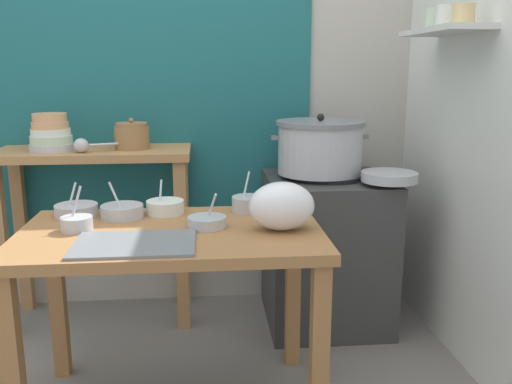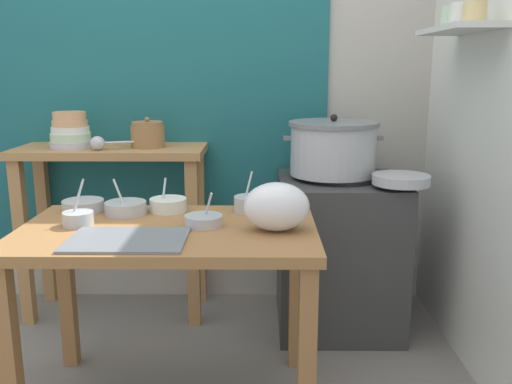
% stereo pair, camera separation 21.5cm
% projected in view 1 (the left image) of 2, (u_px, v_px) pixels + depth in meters
% --- Properties ---
extents(wall_back, '(4.40, 0.12, 2.60)m').
position_uv_depth(wall_back, '(176.00, 66.00, 2.93)').
color(wall_back, '#B2ADA3').
rests_on(wall_back, ground).
extents(wall_right, '(0.30, 3.20, 2.60)m').
position_uv_depth(wall_right, '(499.00, 66.00, 2.18)').
color(wall_right, silver).
rests_on(wall_right, ground).
extents(prep_table, '(1.10, 0.66, 0.72)m').
position_uv_depth(prep_table, '(172.00, 258.00, 2.02)').
color(prep_table, '#9E6B3D').
rests_on(prep_table, ground).
extents(back_shelf_table, '(0.96, 0.40, 0.90)m').
position_uv_depth(back_shelf_table, '(96.00, 193.00, 2.77)').
color(back_shelf_table, '#B27F4C').
rests_on(back_shelf_table, ground).
extents(stove_block, '(0.60, 0.61, 0.78)m').
position_uv_depth(stove_block, '(326.00, 250.00, 2.82)').
color(stove_block, '#383838').
rests_on(stove_block, ground).
extents(steamer_pot, '(0.49, 0.44, 0.30)m').
position_uv_depth(steamer_pot, '(320.00, 147.00, 2.72)').
color(steamer_pot, '#B7BABF').
rests_on(steamer_pot, stove_block).
extents(clay_pot, '(0.17, 0.17, 0.15)m').
position_uv_depth(clay_pot, '(132.00, 136.00, 2.73)').
color(clay_pot, olive).
rests_on(clay_pot, back_shelf_table).
extents(bowl_stack_enamel, '(0.21, 0.21, 0.18)m').
position_uv_depth(bowl_stack_enamel, '(51.00, 134.00, 2.66)').
color(bowl_stack_enamel, '#B7BABF').
rests_on(bowl_stack_enamel, back_shelf_table).
extents(ladle, '(0.30, 0.12, 0.07)m').
position_uv_depth(ladle, '(84.00, 145.00, 2.61)').
color(ladle, '#B7BABF').
rests_on(ladle, back_shelf_table).
extents(serving_tray, '(0.40, 0.28, 0.01)m').
position_uv_depth(serving_tray, '(135.00, 244.00, 1.82)').
color(serving_tray, slate).
rests_on(serving_tray, prep_table).
extents(plastic_bag, '(0.24, 0.17, 0.18)m').
position_uv_depth(plastic_bag, '(282.00, 206.00, 1.97)').
color(plastic_bag, white).
rests_on(plastic_bag, prep_table).
extents(wide_pan, '(0.26, 0.26, 0.04)m').
position_uv_depth(wide_pan, '(389.00, 177.00, 2.55)').
color(wide_pan, '#B7BABF').
rests_on(wide_pan, stove_block).
extents(prep_bowl_0, '(0.14, 0.14, 0.13)m').
position_uv_depth(prep_bowl_0, '(207.00, 221.00, 2.02)').
color(prep_bowl_0, '#B7BABF').
rests_on(prep_bowl_0, prep_table).
extents(prep_bowl_1, '(0.17, 0.17, 0.14)m').
position_uv_depth(prep_bowl_1, '(122.00, 211.00, 2.15)').
color(prep_bowl_1, '#B7BABF').
rests_on(prep_bowl_1, prep_table).
extents(prep_bowl_2, '(0.13, 0.13, 0.16)m').
position_uv_depth(prep_bowl_2, '(248.00, 203.00, 2.24)').
color(prep_bowl_2, '#B7BABF').
rests_on(prep_bowl_2, prep_table).
extents(prep_bowl_3, '(0.15, 0.15, 0.13)m').
position_uv_depth(prep_bowl_3, '(165.00, 206.00, 2.21)').
color(prep_bowl_3, silver).
rests_on(prep_bowl_3, prep_table).
extents(prep_bowl_4, '(0.11, 0.11, 0.16)m').
position_uv_depth(prep_bowl_4, '(77.00, 223.00, 1.98)').
color(prep_bowl_4, '#B7BABF').
rests_on(prep_bowl_4, prep_table).
extents(prep_bowl_5, '(0.17, 0.17, 0.13)m').
position_uv_depth(prep_bowl_5, '(76.00, 210.00, 2.17)').
color(prep_bowl_5, '#B7BABF').
rests_on(prep_bowl_5, prep_table).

